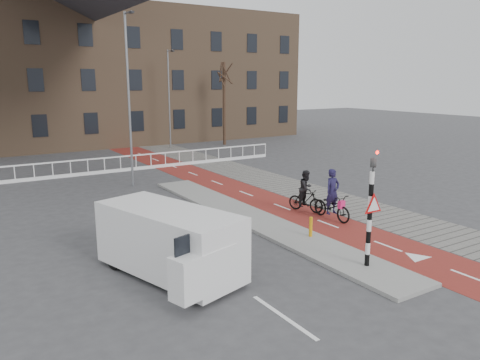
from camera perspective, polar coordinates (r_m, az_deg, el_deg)
ground at (r=16.58m, az=11.50°, el=-7.88°), size 120.00×120.00×0.00m
bike_lane at (r=25.17m, az=-1.72°, el=-0.74°), size 2.50×60.00×0.01m
sidewalk at (r=26.66m, az=3.48°, el=-0.03°), size 3.00×60.00×0.01m
curb_island at (r=19.11m, az=1.69°, el=-4.75°), size 1.80×16.00×0.12m
traffic_signal at (r=14.24m, az=15.66°, el=-3.03°), size 0.80×0.80×3.68m
bollard at (r=16.92m, az=8.62°, el=-5.65°), size 0.12×0.12×0.71m
cyclist_near at (r=19.41m, az=11.16°, el=-2.72°), size 0.74×2.03×2.09m
cyclist_far at (r=20.35m, az=8.04°, el=-1.77°), size 1.04×1.73×1.81m
van at (r=13.75m, az=-8.63°, el=-7.34°), size 3.11×4.98×2.00m
railing at (r=29.29m, az=-19.92°, el=0.96°), size 28.00×0.10×0.99m
townhouse_row at (r=43.97m, az=-22.38°, el=14.10°), size 46.00×10.00×15.90m
tree_right at (r=41.21m, az=-1.92°, el=9.24°), size 0.27×0.27×7.11m
streetlight_near at (r=25.20m, az=-13.38°, el=9.21°), size 0.12×0.12×8.94m
streetlight_right at (r=39.35m, az=-8.63°, el=9.62°), size 0.12×0.12×7.98m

